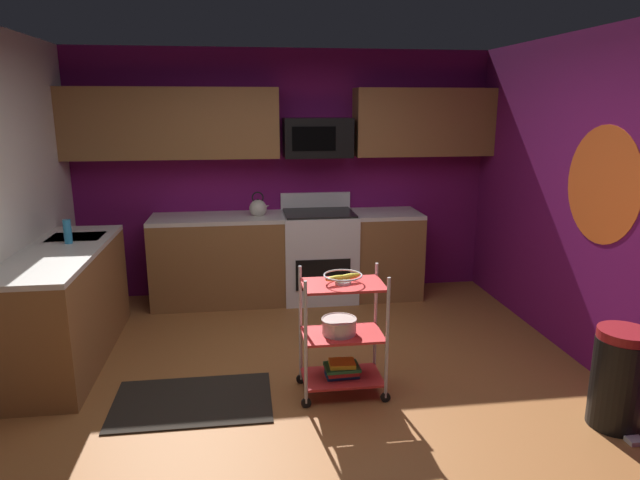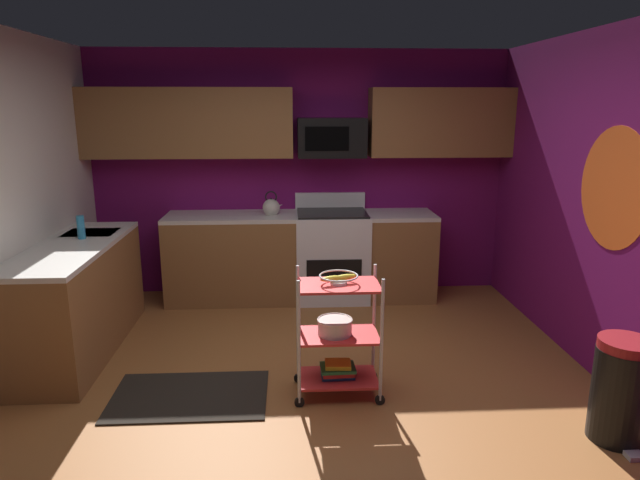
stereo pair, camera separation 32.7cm
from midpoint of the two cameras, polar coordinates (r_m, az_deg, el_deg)
floor at (r=4.18m, az=1.12°, el=-15.82°), size 4.40×4.80×0.04m
wall_back at (r=6.11m, az=-0.53°, el=6.74°), size 4.52×0.06×2.60m
wall_right at (r=4.47m, az=31.08°, el=2.22°), size 0.06×4.80×2.60m
wall_flower_decal at (r=4.60m, az=29.59°, el=4.57°), size 0.00×0.89×0.89m
counter_run at (r=5.50m, az=-8.05°, el=-3.09°), size 3.61×2.42×0.92m
oven_range at (r=5.97m, az=2.77°, el=-1.49°), size 0.76×0.65×1.10m
upper_cabinets at (r=5.87m, az=-1.17°, el=11.84°), size 4.40×0.33×0.70m
microwave at (r=5.87m, az=2.80°, el=10.37°), size 0.70×0.39×0.40m
rolling_cart at (r=4.01m, az=4.23°, el=-9.65°), size 0.63×0.37×0.91m
fruit_bowl at (r=3.86m, az=4.34°, el=-3.86°), size 0.27×0.27×0.07m
mixing_bowl_large at (r=3.98m, az=3.90°, el=-8.78°), size 0.25×0.25×0.11m
book_stack at (r=4.12m, az=4.16°, el=-13.07°), size 0.25×0.19×0.11m
kettle at (r=5.82m, az=-3.38°, el=3.35°), size 0.21×0.18×0.26m
dish_soap_bottle at (r=5.09m, az=-21.51°, el=1.20°), size 0.06×0.06×0.20m
trash_can at (r=4.08m, az=30.43°, el=-13.11°), size 0.34×0.42×0.66m
floor_rug at (r=4.22m, az=-10.92°, el=-15.36°), size 1.10×0.70×0.01m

